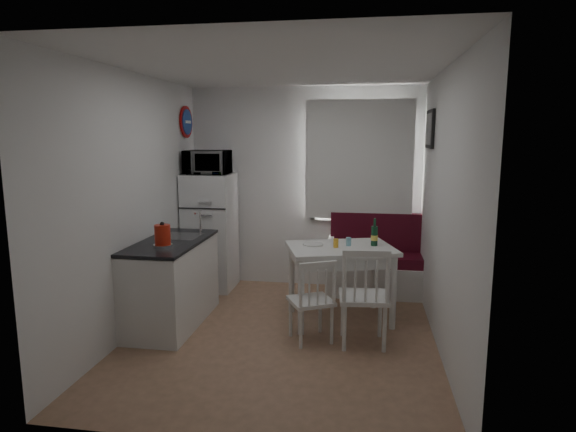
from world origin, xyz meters
name	(u,v)px	position (x,y,z in m)	size (l,w,h in m)	color
floor	(282,336)	(0.00, 0.00, 0.00)	(3.00, 3.50, 0.02)	#8B664A
ceiling	(281,67)	(0.00, 0.00, 2.60)	(3.00, 3.50, 0.02)	white
wall_back	(304,188)	(0.00, 1.75, 1.30)	(3.00, 0.02, 2.60)	white
wall_front	(231,250)	(0.00, -1.75, 1.30)	(3.00, 0.02, 2.60)	white
wall_left	(135,204)	(-1.50, 0.00, 1.30)	(0.02, 3.50, 2.60)	white
wall_right	(444,211)	(1.50, 0.00, 1.30)	(0.02, 3.50, 2.60)	white
window	(359,164)	(0.70, 1.72, 1.62)	(1.22, 0.06, 1.47)	white
curtain	(359,160)	(0.70, 1.65, 1.68)	(1.35, 0.02, 1.50)	white
kitchen_counter	(172,282)	(-1.20, 0.16, 0.46)	(0.62, 1.32, 1.16)	white
wall_sign	(187,122)	(-1.47, 1.45, 2.15)	(0.40, 0.40, 0.03)	navy
picture_frame	(430,129)	(1.48, 1.10, 2.05)	(0.04, 0.52, 0.42)	black
bench	(383,268)	(1.03, 1.51, 0.33)	(1.40, 0.54, 1.00)	white
dining_table	(341,255)	(0.55, 0.52, 0.73)	(1.27, 1.05, 0.82)	white
chair_left	(310,292)	(0.30, -0.13, 0.51)	(0.52, 0.52, 0.45)	white
chair_right	(364,287)	(0.80, -0.15, 0.60)	(0.49, 0.47, 0.52)	white
fridge	(211,232)	(-1.18, 1.40, 0.75)	(0.60, 0.60, 1.50)	white
microwave	(207,162)	(-1.18, 1.35, 1.65)	(0.54, 0.37, 0.30)	white
kettle	(163,235)	(-1.15, -0.15, 1.02)	(0.18, 0.18, 0.24)	red
wine_bottle	(374,232)	(0.90, 0.62, 0.97)	(0.07, 0.07, 0.30)	#133D23
drinking_glass_orange	(336,243)	(0.50, 0.47, 0.86)	(0.05, 0.05, 0.09)	yellow
drinking_glass_blue	(349,242)	(0.63, 0.57, 0.86)	(0.05, 0.05, 0.09)	#79B9CE
plate	(313,244)	(0.25, 0.54, 0.83)	(0.22, 0.22, 0.02)	white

